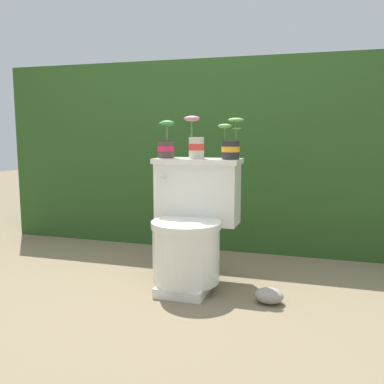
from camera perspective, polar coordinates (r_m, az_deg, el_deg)
The scene contains 7 objects.
ground_plane at distance 2.49m, azimuth -2.63°, elevation -12.71°, with size 12.00×12.00×0.00m, color #75664C.
hedge_backdrop at distance 3.48m, azimuth 3.89°, elevation 5.06°, with size 3.37×0.70×1.40m.
toilet at distance 2.45m, azimuth -0.12°, elevation -4.62°, with size 0.51×0.54×0.72m.
potted_plant_left at distance 2.58m, azimuth -3.47°, elevation 6.73°, with size 0.11×0.10×0.22m.
potted_plant_midleft at distance 2.50m, azimuth 0.50°, elevation 6.58°, with size 0.12×0.09×0.25m.
potted_plant_middle at distance 2.47m, azimuth 5.19°, elevation 6.30°, with size 0.14×0.11×0.24m.
garden_stone at distance 2.31m, azimuth 10.25°, elevation -13.45°, with size 0.15×0.12×0.08m.
Camera 1 is at (0.78, -2.19, 0.88)m, focal length 40.00 mm.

